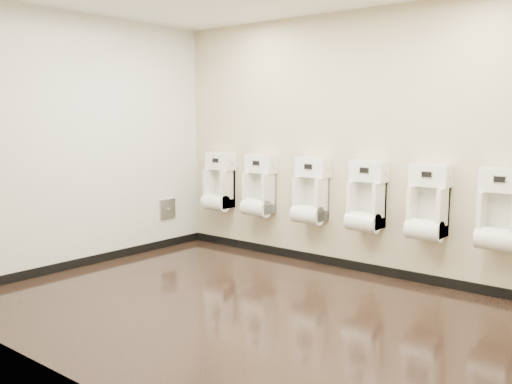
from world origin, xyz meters
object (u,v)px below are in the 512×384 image
urinal_1 (259,190)px  urinal_2 (311,196)px  urinal_0 (219,186)px  urinal_3 (366,201)px  access_panel (167,209)px  urinal_5 (499,215)px  urinal_4 (428,208)px

urinal_1 → urinal_2: bearing=0.0°
urinal_2 → urinal_0: bearing=180.0°
urinal_3 → access_panel: bearing=-170.9°
urinal_1 → urinal_2: 0.75m
urinal_5 → urinal_0: bearing=180.0°
urinal_0 → urinal_1: (0.67, 0.00, 0.00)m
urinal_5 → urinal_2: bearing=180.0°
urinal_4 → urinal_5: 0.67m
urinal_3 → urinal_5: (1.35, 0.00, 0.00)m
urinal_0 → urinal_4: (2.79, 0.00, 0.00)m
urinal_2 → access_panel: bearing=-167.7°
urinal_0 → urinal_1: same height
urinal_1 → urinal_3: (1.45, 0.00, 0.00)m
urinal_2 → urinal_4: 1.37m
urinal_1 → urinal_0: bearing=180.0°
urinal_3 → urinal_5: bearing=0.0°
urinal_0 → urinal_1: 0.67m
access_panel → urinal_2: (1.93, 0.42, 0.30)m
urinal_0 → urinal_4: bearing=0.0°
urinal_0 → urinal_3: bearing=0.0°
access_panel → urinal_2: 2.00m
access_panel → urinal_0: (0.51, 0.42, 0.30)m
access_panel → urinal_3: size_ratio=0.34×
access_panel → urinal_2: urinal_2 is taller
urinal_1 → urinal_3: size_ratio=1.00×
urinal_4 → urinal_5: (0.67, 0.00, 0.00)m
access_panel → urinal_1: urinal_1 is taller
urinal_5 → urinal_1: bearing=180.0°
urinal_3 → urinal_4: size_ratio=1.00×
urinal_1 → urinal_4: 2.12m
access_panel → urinal_1: (1.18, 0.42, 0.30)m
access_panel → urinal_0: 0.73m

